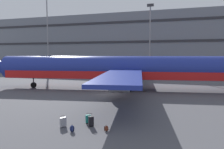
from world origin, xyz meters
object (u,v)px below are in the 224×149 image
suitcase_teal (88,119)px  backpack_purple (72,129)px  suitcase_small (63,122)px  backpack_scuffed (106,129)px  suitcase_orange (91,121)px  airliner (123,69)px

suitcase_teal → backpack_purple: size_ratio=1.51×
suitcase_teal → backpack_purple: 2.12m
suitcase_small → backpack_scuffed: bearing=2.6°
backpack_purple → backpack_scuffed: 2.44m
suitcase_orange → suitcase_teal: (-0.52, 0.66, -0.06)m
backpack_scuffed → backpack_purple: bearing=-159.5°
suitcase_teal → suitcase_small: bearing=-136.2°
suitcase_orange → suitcase_small: 2.10m
airliner → backpack_purple: size_ratio=81.33×
suitcase_small → backpack_scuffed: size_ratio=1.98×
suitcase_small → backpack_purple: bearing=-31.9°
suitcase_orange → backpack_purple: (-0.85, -1.43, -0.19)m
airliner → backpack_scuffed: airliner is taller
suitcase_small → airliner: bearing=89.6°
suitcase_orange → suitcase_small: bearing=-159.6°
suitcase_teal → backpack_scuffed: size_ratio=1.79×
airliner → suitcase_small: size_ratio=48.74×
airliner → backpack_purple: 18.80m
suitcase_small → backpack_purple: (1.12, -0.70, -0.16)m
airliner → suitcase_teal: size_ratio=53.84×
airliner → backpack_scuffed: 18.23m
suitcase_orange → suitcase_teal: 0.84m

